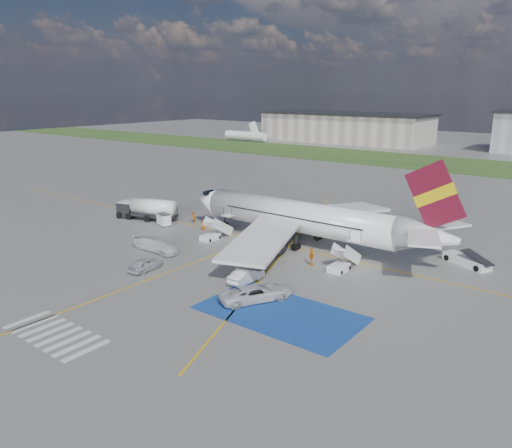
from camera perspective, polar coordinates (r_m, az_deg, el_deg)
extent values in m
plane|color=#60605E|center=(52.26, -3.75, -5.77)|extent=(400.00, 400.00, 0.00)
cube|color=#2D4C1E|center=(136.69, 23.73, 6.05)|extent=(400.00, 30.00, 0.01)
cube|color=gold|center=(61.23, 3.69, -2.59)|extent=(120.00, 0.20, 0.01)
cube|color=gold|center=(49.51, -15.93, -7.56)|extent=(0.20, 60.00, 0.01)
cube|color=gold|center=(61.23, 3.69, -2.59)|extent=(20.71, 56.45, 0.01)
cube|color=navy|center=(43.65, 2.76, -10.12)|extent=(14.00, 8.00, 0.01)
cube|color=silver|center=(46.56, -24.68, -9.91)|extent=(0.60, 4.00, 0.01)
cube|color=silver|center=(45.57, -23.96, -10.37)|extent=(0.60, 4.00, 0.01)
cube|color=silver|center=(44.60, -23.20, -10.85)|extent=(0.60, 4.00, 0.01)
cube|color=silver|center=(43.63, -22.40, -11.35)|extent=(0.60, 4.00, 0.01)
cube|color=silver|center=(42.68, -21.57, -11.87)|extent=(0.60, 4.00, 0.01)
cube|color=silver|center=(41.74, -20.69, -12.41)|extent=(0.60, 4.00, 0.01)
cube|color=silver|center=(40.81, -19.77, -12.97)|extent=(0.60, 4.00, 0.01)
cube|color=silver|center=(39.90, -18.81, -13.56)|extent=(0.60, 4.00, 0.01)
cube|color=gray|center=(188.54, 10.13, 10.77)|extent=(60.00, 22.00, 10.00)
cylinder|color=white|center=(61.91, 4.78, 0.86)|extent=(26.00, 3.90, 3.90)
cone|color=white|center=(70.93, -5.43, 2.68)|extent=(4.00, 3.90, 3.90)
cube|color=black|center=(70.32, -5.09, 3.46)|extent=(1.67, 1.90, 0.82)
cone|color=white|center=(55.05, 19.07, -1.33)|extent=(6.50, 3.90, 3.90)
cube|color=white|center=(54.79, 0.79, -1.64)|extent=(9.86, 15.95, 1.40)
cube|color=white|center=(68.68, 9.35, 1.62)|extent=(9.86, 15.95, 1.40)
cylinder|color=#38383A|center=(58.00, 1.72, -2.14)|extent=(3.40, 2.10, 2.10)
cylinder|color=#38383A|center=(67.04, 7.36, 0.13)|extent=(3.40, 2.10, 2.10)
cube|color=#590F1F|center=(53.95, 19.77, 3.10)|extent=(6.62, 0.30, 7.45)
cube|color=#DAB80C|center=(53.95, 19.77, 3.10)|extent=(4.36, 0.40, 3.08)
cube|color=white|center=(51.76, 18.60, -1.51)|extent=(4.73, 5.95, 0.49)
cube|color=white|center=(57.66, 20.73, -0.04)|extent=(4.73, 5.95, 0.49)
cube|color=black|center=(60.23, 3.77, 0.82)|extent=(19.50, 0.04, 0.18)
cube|color=black|center=(63.43, 5.76, 1.51)|extent=(19.50, 0.04, 0.18)
cube|color=white|center=(64.82, -4.33, -0.26)|extent=(1.40, 3.73, 2.32)
cube|color=white|center=(65.92, -3.24, 0.96)|extent=(1.40, 1.00, 0.12)
cylinder|color=black|center=(66.24, -3.71, 1.52)|extent=(0.06, 0.06, 1.10)
cylinder|color=black|center=(65.35, -2.79, 1.34)|extent=(0.06, 0.06, 1.10)
cube|color=white|center=(63.99, -5.27, -1.51)|extent=(1.60, 2.40, 0.70)
cube|color=white|center=(54.69, 10.28, -3.41)|extent=(1.40, 3.73, 2.32)
cube|color=white|center=(55.99, 11.24, -1.89)|extent=(1.40, 1.00, 0.12)
cylinder|color=black|center=(56.14, 10.63, -1.23)|extent=(0.06, 0.06, 1.10)
cylinder|color=black|center=(55.55, 11.91, -1.47)|extent=(0.06, 0.06, 1.10)
cube|color=white|center=(53.70, 9.43, -4.96)|extent=(1.60, 2.40, 0.70)
cube|color=black|center=(77.25, -14.48, 1.59)|extent=(2.84, 2.84, 2.32)
cylinder|color=white|center=(74.32, -11.60, 1.92)|extent=(7.23, 3.99, 2.32)
cube|color=black|center=(74.59, -11.56, 1.05)|extent=(7.23, 3.99, 0.50)
cube|color=white|center=(71.34, -10.50, 0.50)|extent=(2.40, 1.84, 1.48)
cube|color=black|center=(71.14, -10.53, 1.12)|extent=(2.27, 1.71, 0.13)
cube|color=white|center=(59.48, 22.93, -3.90)|extent=(5.55, 3.83, 0.88)
cube|color=black|center=(58.47, 23.99, -3.54)|extent=(3.69, 2.65, 0.98)
imported|color=#A9AAB0|center=(54.24, -12.52, -4.53)|extent=(1.95, 4.19, 1.39)
imported|color=silver|center=(49.89, -1.11, -5.90)|extent=(1.54, 4.34, 1.43)
imported|color=silver|center=(45.63, 0.05, -7.62)|extent=(4.54, 5.65, 1.93)
imported|color=silver|center=(60.41, -11.37, -2.11)|extent=(5.23, 2.21, 2.03)
imported|color=orange|center=(68.11, -5.99, -0.14)|extent=(0.67, 0.61, 1.53)
imported|color=orange|center=(72.53, -7.21, 0.81)|extent=(0.95, 1.01, 1.64)
imported|color=orange|center=(54.85, 6.37, -3.71)|extent=(1.09, 1.21, 1.98)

